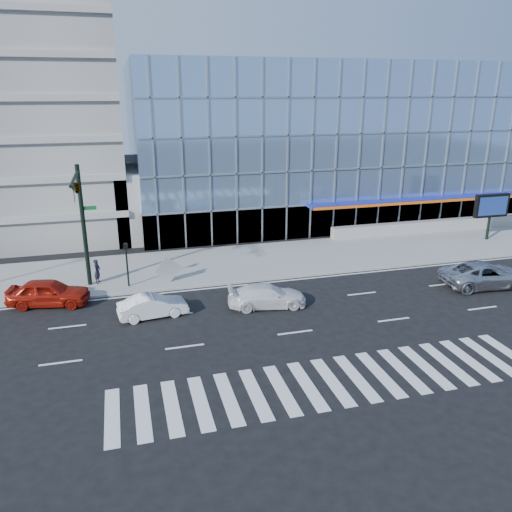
{
  "coord_description": "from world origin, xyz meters",
  "views": [
    {
      "loc": [
        -8.51,
        -26.95,
        12.5
      ],
      "look_at": [
        -0.28,
        3.0,
        2.16
      ],
      "focal_mm": 35.0,
      "sensor_mm": 36.0,
      "label": 1
    }
  ],
  "objects_px": {
    "marquee_sign": "(491,206)",
    "red_sedan": "(48,293)",
    "traffic_signal": "(79,200)",
    "ped_signal_post": "(127,258)",
    "pedestrian": "(97,271)",
    "white_suv": "(267,296)",
    "white_sedan": "(153,306)",
    "tilted_panel": "(168,269)",
    "silver_suv": "(486,275)"
  },
  "relations": [
    {
      "from": "ped_signal_post",
      "to": "pedestrian",
      "type": "xyz_separation_m",
      "value": [
        -1.97,
        1.19,
        -1.16
      ]
    },
    {
      "from": "ped_signal_post",
      "to": "silver_suv",
      "type": "xyz_separation_m",
      "value": [
        23.02,
        -5.94,
        -1.32
      ]
    },
    {
      "from": "traffic_signal",
      "to": "red_sedan",
      "type": "bearing_deg",
      "value": -153.97
    },
    {
      "from": "marquee_sign",
      "to": "red_sedan",
      "type": "relative_size",
      "value": 0.83
    },
    {
      "from": "ped_signal_post",
      "to": "pedestrian",
      "type": "height_order",
      "value": "ped_signal_post"
    },
    {
      "from": "pedestrian",
      "to": "tilted_panel",
      "type": "relative_size",
      "value": 1.28
    },
    {
      "from": "white_suv",
      "to": "traffic_signal",
      "type": "bearing_deg",
      "value": 72.43
    },
    {
      "from": "silver_suv",
      "to": "white_sedan",
      "type": "bearing_deg",
      "value": 92.19
    },
    {
      "from": "ped_signal_post",
      "to": "red_sedan",
      "type": "height_order",
      "value": "ped_signal_post"
    },
    {
      "from": "ped_signal_post",
      "to": "red_sedan",
      "type": "bearing_deg",
      "value": -162.73
    },
    {
      "from": "ped_signal_post",
      "to": "white_suv",
      "type": "relative_size",
      "value": 0.63
    },
    {
      "from": "marquee_sign",
      "to": "white_sedan",
      "type": "xyz_separation_m",
      "value": [
        -29.27,
        -7.9,
        -2.41
      ]
    },
    {
      "from": "pedestrian",
      "to": "ped_signal_post",
      "type": "bearing_deg",
      "value": -100.96
    },
    {
      "from": "pedestrian",
      "to": "marquee_sign",
      "type": "bearing_deg",
      "value": -66.48
    },
    {
      "from": "traffic_signal",
      "to": "ped_signal_post",
      "type": "xyz_separation_m",
      "value": [
        2.5,
        0.37,
        -4.02
      ]
    },
    {
      "from": "traffic_signal",
      "to": "silver_suv",
      "type": "xyz_separation_m",
      "value": [
        25.52,
        -5.57,
        -5.34
      ]
    },
    {
      "from": "traffic_signal",
      "to": "silver_suv",
      "type": "height_order",
      "value": "traffic_signal"
    },
    {
      "from": "traffic_signal",
      "to": "ped_signal_post",
      "type": "height_order",
      "value": "traffic_signal"
    },
    {
      "from": "traffic_signal",
      "to": "ped_signal_post",
      "type": "relative_size",
      "value": 2.67
    },
    {
      "from": "white_suv",
      "to": "silver_suv",
      "type": "bearing_deg",
      "value": -85.61
    },
    {
      "from": "pedestrian",
      "to": "tilted_panel",
      "type": "xyz_separation_m",
      "value": [
        4.62,
        -1.09,
        0.08
      ]
    },
    {
      "from": "traffic_signal",
      "to": "white_sedan",
      "type": "distance_m",
      "value": 8.02
    },
    {
      "from": "silver_suv",
      "to": "tilted_panel",
      "type": "relative_size",
      "value": 4.54
    },
    {
      "from": "ped_signal_post",
      "to": "tilted_panel",
      "type": "distance_m",
      "value": 2.86
    },
    {
      "from": "white_sedan",
      "to": "red_sedan",
      "type": "xyz_separation_m",
      "value": [
        -6.0,
        3.37,
        0.16
      ]
    },
    {
      "from": "traffic_signal",
      "to": "marquee_sign",
      "type": "xyz_separation_m",
      "value": [
        33.0,
        3.42,
        -3.1
      ]
    },
    {
      "from": "white_suv",
      "to": "pedestrian",
      "type": "xyz_separation_m",
      "value": [
        -9.98,
        6.41,
        0.29
      ]
    },
    {
      "from": "traffic_signal",
      "to": "pedestrian",
      "type": "relative_size",
      "value": 4.81
    },
    {
      "from": "white_sedan",
      "to": "tilted_panel",
      "type": "height_order",
      "value": "tilted_panel"
    },
    {
      "from": "white_suv",
      "to": "white_sedan",
      "type": "relative_size",
      "value": 1.19
    },
    {
      "from": "traffic_signal",
      "to": "silver_suv",
      "type": "distance_m",
      "value": 26.66
    },
    {
      "from": "traffic_signal",
      "to": "tilted_panel",
      "type": "height_order",
      "value": "traffic_signal"
    },
    {
      "from": "marquee_sign",
      "to": "silver_suv",
      "type": "relative_size",
      "value": 0.68
    },
    {
      "from": "white_suv",
      "to": "tilted_panel",
      "type": "distance_m",
      "value": 7.56
    },
    {
      "from": "ped_signal_post",
      "to": "silver_suv",
      "type": "relative_size",
      "value": 0.51
    },
    {
      "from": "ped_signal_post",
      "to": "silver_suv",
      "type": "height_order",
      "value": "ped_signal_post"
    },
    {
      "from": "silver_suv",
      "to": "white_suv",
      "type": "distance_m",
      "value": 15.03
    },
    {
      "from": "silver_suv",
      "to": "red_sedan",
      "type": "xyz_separation_m",
      "value": [
        -27.79,
        4.46,
        -0.0
      ]
    },
    {
      "from": "marquee_sign",
      "to": "white_sedan",
      "type": "distance_m",
      "value": 30.41
    },
    {
      "from": "marquee_sign",
      "to": "tilted_panel",
      "type": "distance_m",
      "value": 28.08
    },
    {
      "from": "marquee_sign",
      "to": "red_sedan",
      "type": "height_order",
      "value": "marquee_sign"
    },
    {
      "from": "white_sedan",
      "to": "tilted_panel",
      "type": "xyz_separation_m",
      "value": [
        1.41,
        4.95,
        0.41
      ]
    },
    {
      "from": "traffic_signal",
      "to": "marquee_sign",
      "type": "relative_size",
      "value": 2.0
    },
    {
      "from": "silver_suv",
      "to": "pedestrian",
      "type": "height_order",
      "value": "pedestrian"
    },
    {
      "from": "marquee_sign",
      "to": "white_sedan",
      "type": "relative_size",
      "value": 1.01
    },
    {
      "from": "marquee_sign",
      "to": "silver_suv",
      "type": "height_order",
      "value": "marquee_sign"
    },
    {
      "from": "ped_signal_post",
      "to": "white_sedan",
      "type": "distance_m",
      "value": 5.23
    },
    {
      "from": "marquee_sign",
      "to": "red_sedan",
      "type": "xyz_separation_m",
      "value": [
        -35.27,
        -4.53,
        -2.25
      ]
    },
    {
      "from": "marquee_sign",
      "to": "ped_signal_post",
      "type": "bearing_deg",
      "value": -174.29
    },
    {
      "from": "pedestrian",
      "to": "tilted_panel",
      "type": "distance_m",
      "value": 4.75
    }
  ]
}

